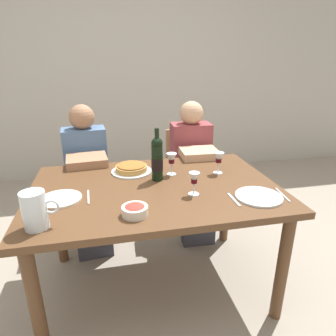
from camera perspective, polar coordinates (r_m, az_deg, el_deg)
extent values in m
plane|color=gray|center=(2.25, -2.19, -21.48)|extent=(8.00, 8.00, 0.00)
cube|color=#B2ADA3|center=(3.93, -8.66, 18.92)|extent=(8.00, 0.10, 2.80)
cube|color=brown|center=(1.83, -2.51, -4.06)|extent=(1.50, 1.00, 0.04)
cylinder|color=brown|center=(1.72, -24.11, -23.26)|extent=(0.07, 0.07, 0.72)
cylinder|color=brown|center=(1.92, 21.23, -17.57)|extent=(0.07, 0.07, 0.72)
cylinder|color=brown|center=(2.39, -20.41, -9.38)|extent=(0.07, 0.07, 0.72)
cylinder|color=brown|center=(2.54, 11.11, -6.56)|extent=(0.07, 0.07, 0.72)
cylinder|color=black|center=(1.88, -2.10, 1.03)|extent=(0.07, 0.07, 0.23)
sphere|color=black|center=(1.84, -2.15, 4.81)|extent=(0.07, 0.07, 0.07)
cylinder|color=black|center=(1.82, -2.17, 6.37)|extent=(0.03, 0.03, 0.08)
cylinder|color=black|center=(1.88, -2.09, 0.69)|extent=(0.07, 0.07, 0.08)
cylinder|color=silver|center=(1.49, -24.39, -7.44)|extent=(0.11, 0.11, 0.18)
cylinder|color=silver|center=(1.50, -24.21, -8.55)|extent=(0.10, 0.10, 0.11)
torus|color=silver|center=(1.47, -21.64, -6.99)|extent=(0.07, 0.01, 0.07)
cylinder|color=silver|center=(2.05, -7.05, -0.63)|extent=(0.28, 0.28, 0.01)
cylinder|color=#C18E47|center=(2.05, -7.08, -0.04)|extent=(0.22, 0.22, 0.03)
ellipsoid|color=#9E6028|center=(2.04, -7.11, 0.58)|extent=(0.19, 0.19, 0.02)
cylinder|color=silver|center=(1.50, -6.41, -8.22)|extent=(0.13, 0.13, 0.05)
ellipsoid|color=#B2382D|center=(1.49, -6.44, -7.64)|extent=(0.11, 0.11, 0.03)
cylinder|color=silver|center=(2.00, 0.67, -1.18)|extent=(0.06, 0.06, 0.00)
cylinder|color=silver|center=(1.98, 0.68, -0.13)|extent=(0.01, 0.01, 0.07)
cone|color=silver|center=(1.96, 0.68, 1.85)|extent=(0.07, 0.07, 0.07)
cylinder|color=#470A14|center=(1.97, 0.68, 1.31)|extent=(0.04, 0.04, 0.02)
cylinder|color=silver|center=(2.05, 9.59, -0.91)|extent=(0.06, 0.06, 0.00)
cylinder|color=silver|center=(2.04, 9.65, 0.07)|extent=(0.01, 0.01, 0.07)
cone|color=silver|center=(2.01, 9.77, 1.98)|extent=(0.07, 0.07, 0.07)
cylinder|color=#470A14|center=(2.02, 9.74, 1.43)|extent=(0.04, 0.04, 0.03)
cylinder|color=silver|center=(1.72, 4.98, -5.02)|extent=(0.06, 0.06, 0.00)
cylinder|color=silver|center=(1.71, 5.01, -3.98)|extent=(0.01, 0.01, 0.06)
cone|color=silver|center=(1.68, 5.08, -1.94)|extent=(0.06, 0.06, 0.07)
cylinder|color=#470A14|center=(1.69, 5.06, -2.53)|extent=(0.03, 0.03, 0.02)
cylinder|color=silver|center=(1.76, -20.04, -5.61)|extent=(0.23, 0.23, 0.01)
cylinder|color=silver|center=(1.75, 17.12, -5.29)|extent=(0.26, 0.26, 0.01)
cube|color=silver|center=(1.79, -24.80, -5.98)|extent=(0.02, 0.16, 0.00)
cube|color=silver|center=(1.74, -15.12, -5.40)|extent=(0.02, 0.18, 0.00)
cube|color=silver|center=(1.83, 21.24, -4.82)|extent=(0.03, 0.18, 0.00)
cube|color=silver|center=(1.69, 12.62, -5.99)|extent=(0.01, 0.16, 0.00)
cube|color=#9E7A51|center=(2.67, -15.00, -3.12)|extent=(0.43, 0.43, 0.02)
cube|color=#9E7A51|center=(2.77, -15.61, 2.35)|extent=(0.36, 0.06, 0.40)
cylinder|color=#9E7A51|center=(2.63, -18.06, -9.66)|extent=(0.04, 0.04, 0.45)
cylinder|color=#9E7A51|center=(2.63, -10.59, -8.85)|extent=(0.04, 0.04, 0.45)
cylinder|color=#9E7A51|center=(2.93, -18.09, -6.39)|extent=(0.04, 0.04, 0.45)
cylinder|color=#9E7A51|center=(2.93, -11.44, -5.68)|extent=(0.04, 0.04, 0.45)
cube|color=#4C6B93|center=(2.54, -15.57, 1.89)|extent=(0.36, 0.23, 0.50)
sphere|color=#9E7051|center=(2.46, -16.33, 9.41)|extent=(0.20, 0.20, 0.20)
cube|color=#33333D|center=(2.46, -14.81, -4.99)|extent=(0.34, 0.41, 0.14)
cube|color=#33333D|center=(2.46, -14.02, -12.16)|extent=(0.28, 0.14, 0.40)
cube|color=#9E7051|center=(2.26, -15.41, 1.40)|extent=(0.31, 0.26, 0.06)
cube|color=#9E7A51|center=(2.76, 3.97, -1.69)|extent=(0.42, 0.42, 0.02)
cube|color=#9E7A51|center=(2.85, 3.20, 3.61)|extent=(0.36, 0.04, 0.40)
cylinder|color=#9E7A51|center=(2.67, 1.14, -7.97)|extent=(0.04, 0.04, 0.45)
cylinder|color=#9E7A51|center=(2.75, 8.16, -7.30)|extent=(0.04, 0.04, 0.45)
cylinder|color=#9E7A51|center=(2.97, -0.11, -4.87)|extent=(0.04, 0.04, 0.45)
cylinder|color=#9E7A51|center=(3.04, 6.23, -4.36)|extent=(0.04, 0.04, 0.45)
cube|color=#8E3D42|center=(2.63, 4.35, 3.23)|extent=(0.35, 0.21, 0.50)
sphere|color=tan|center=(2.55, 4.56, 10.54)|extent=(0.20, 0.20, 0.20)
cube|color=#33333D|center=(2.55, 5.23, -3.41)|extent=(0.32, 0.39, 0.14)
cube|color=#33333D|center=(2.54, 5.91, -10.34)|extent=(0.28, 0.13, 0.40)
cube|color=tan|center=(2.35, 6.05, 2.84)|extent=(0.30, 0.25, 0.06)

